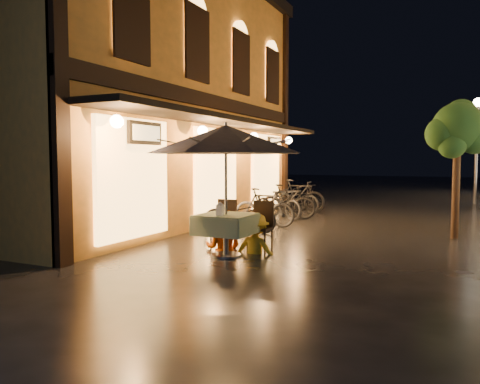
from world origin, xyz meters
The scene contains 17 objects.
ground centered at (0.00, 0.00, 0.00)m, with size 90.00×90.00×0.00m, color black.
west_building centered at (-5.72, 4.00, 3.71)m, with size 5.90×11.40×7.40m.
street_tree centered at (2.41, 4.51, 2.42)m, with size 1.43×1.20×3.15m.
streetlamp_far centered at (3.00, 14.00, 2.92)m, with size 0.36×0.36×4.23m.
cafe_table centered at (-1.38, 0.54, 0.59)m, with size 0.99×0.99×0.78m.
patio_umbrella centered at (-1.38, 0.54, 2.15)m, with size 2.86×2.86×2.46m.
cafe_chair_left centered at (-1.78, 1.28, 0.54)m, with size 0.42×0.42×0.97m.
cafe_chair_right centered at (-0.98, 1.28, 0.54)m, with size 0.42×0.42×0.97m.
table_lantern centered at (-1.38, 0.31, 0.92)m, with size 0.16×0.16×0.25m.
person_orange centered at (-1.73, 1.10, 0.78)m, with size 0.75×0.59×1.55m, color #B94201.
person_yellow centered at (-1.01, 1.08, 0.73)m, with size 0.94×0.54×1.45m, color yellow.
bicycle_0 centered at (-2.30, 3.07, 0.47)m, with size 0.62×1.77×0.93m, color black.
bicycle_1 centered at (-2.20, 4.35, 0.51)m, with size 0.48×1.70×1.02m, color black.
bicycle_2 centered at (-2.47, 6.12, 0.47)m, with size 0.62×1.79×0.94m, color black.
bicycle_3 centered at (-2.22, 6.26, 0.52)m, with size 0.49×1.72×1.03m, color black.
bicycle_4 centered at (-2.45, 7.91, 0.48)m, with size 0.64×1.83×0.96m, color black.
bicycle_5 centered at (-2.52, 8.11, 0.55)m, with size 0.52×1.83×1.10m, color black.
Camera 1 is at (2.52, -7.04, 1.78)m, focal length 35.00 mm.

